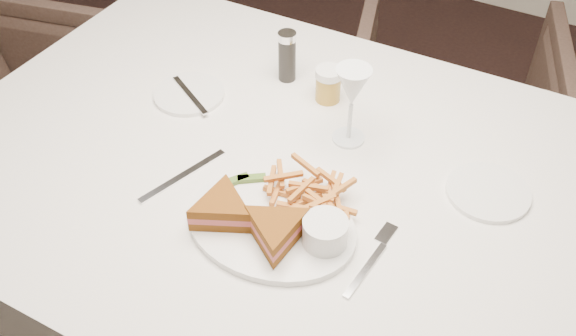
{
  "coord_description": "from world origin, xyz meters",
  "views": [
    {
      "loc": [
        0.68,
        -0.55,
        1.63
      ],
      "look_at": [
        0.25,
        0.21,
        0.8
      ],
      "focal_mm": 40.0,
      "sensor_mm": 36.0,
      "label": 1
    }
  ],
  "objects": [
    {
      "name": "table",
      "position": [
        0.25,
        0.26,
        0.38
      ],
      "size": [
        1.53,
        1.04,
        0.75
      ],
      "primitive_type": "cube",
      "rotation": [
        0.0,
        0.0,
        0.02
      ],
      "color": "silver",
      "rests_on": "ground"
    },
    {
      "name": "chair_far",
      "position": [
        0.33,
        1.16,
        0.33
      ],
      "size": [
        0.8,
        0.77,
        0.66
      ],
      "primitive_type": "imported",
      "rotation": [
        0.0,
        0.0,
        3.45
      ],
      "color": "#44322A",
      "rests_on": "ground"
    },
    {
      "name": "chair_left",
      "position": [
        -0.86,
        0.36,
        0.35
      ],
      "size": [
        0.77,
        0.81,
        0.7
      ],
      "primitive_type": "imported",
      "rotation": [
        0.0,
        0.0,
        1.8
      ],
      "color": "#44322A",
      "rests_on": "ground"
    },
    {
      "name": "table_setting",
      "position": [
        0.27,
        0.21,
        0.79
      ],
      "size": [
        0.84,
        0.61,
        0.18
      ],
      "color": "white",
      "rests_on": "table"
    }
  ]
}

